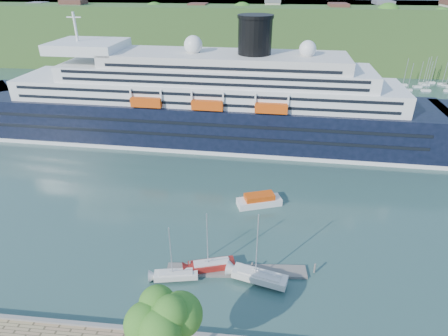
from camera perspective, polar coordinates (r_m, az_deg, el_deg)
The scene contains 9 objects.
far_hillside at distance 174.19m, azimuth 3.64°, elevation 19.86°, with size 400.00×50.00×24.00m, color #2E5B24.
quay_coping at distance 45.15m, azimuth -6.70°, elevation -23.68°, with size 220.00×0.50×0.30m, color slate.
cruise_ship at distance 87.34m, azimuth -4.51°, elevation 13.16°, with size 126.63×18.44×28.44m, color black, non-canonical shape.
promenade_tree at distance 37.95m, azimuth -9.24°, elevation -23.90°, with size 6.98×6.98×11.57m, color #2E6A1C, non-canonical shape.
floating_pontoon at distance 52.78m, azimuth 1.91°, elevation -15.38°, with size 18.95×2.32×0.42m, color slate, non-canonical shape.
sailboat_white_near at distance 49.51m, azimuth -7.55°, elevation -13.12°, with size 6.32×1.76×8.16m, color silver, non-canonical shape.
sailboat_red at distance 50.19m, azimuth -1.98°, elevation -11.56°, with size 6.96×1.93×8.99m, color maroon, non-canonical shape.
sailboat_white_far at distance 48.23m, azimuth 5.66°, elevation -12.67°, with size 7.93×2.20×10.25m, color silver, non-canonical shape.
tender_launch at distance 65.52m, azimuth 5.40°, elevation -4.83°, with size 7.75×2.65×2.14m, color #D1450C, non-canonical shape.
Camera 1 is at (7.71, -27.30, 36.43)m, focal length 30.00 mm.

